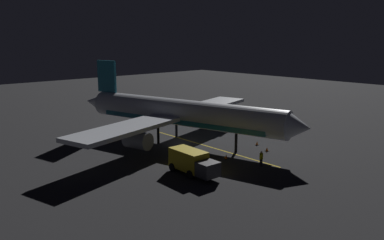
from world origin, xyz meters
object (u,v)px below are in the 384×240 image
ground_crew_worker (261,159)px  traffic_cone_near_left (267,149)px  airliner (178,114)px  catering_truck (225,119)px  baggage_truck (192,162)px  traffic_cone_under_wing (226,157)px  traffic_cone_near_right (257,143)px

ground_crew_worker → traffic_cone_near_left: size_ratio=3.16×
airliner → catering_truck: size_ratio=5.84×
catering_truck → traffic_cone_near_left: (6.09, 12.92, -1.05)m
catering_truck → traffic_cone_near_left: bearing=64.8°
airliner → baggage_truck: size_ratio=5.80×
baggage_truck → airliner: bearing=-124.2°
traffic_cone_under_wing → airliner: bearing=-94.5°
traffic_cone_near_left → catering_truck: bearing=-115.2°
airliner → traffic_cone_near_left: airliner is taller
baggage_truck → traffic_cone_near_left: baggage_truck is taller
traffic_cone_near_right → airliner: bearing=-50.9°
ground_crew_worker → traffic_cone_near_left: bearing=-149.2°
airliner → catering_truck: (-11.52, -1.93, -2.72)m
baggage_truck → traffic_cone_near_right: baggage_truck is taller
ground_crew_worker → traffic_cone_under_wing: size_ratio=3.16×
traffic_cone_under_wing → traffic_cone_near_left: bearing=167.9°
airliner → traffic_cone_near_right: bearing=129.1°
airliner → traffic_cone_near_right: 11.38m
catering_truck → traffic_cone_under_wing: (12.28, 11.59, -1.05)m
baggage_truck → catering_truck: 22.82m
baggage_truck → catering_truck: catering_truck is taller
ground_crew_worker → traffic_cone_near_right: 8.88m
baggage_truck → traffic_cone_under_wing: baggage_truck is taller
catering_truck → ground_crew_worker: 19.74m
traffic_cone_near_right → catering_truck: bearing=-114.8°
traffic_cone_near_right → traffic_cone_under_wing: (7.54, 1.32, 0.00)m
baggage_truck → traffic_cone_near_left: (-12.81, 0.13, -1.05)m
traffic_cone_near_left → traffic_cone_under_wing: bearing=-12.1°
baggage_truck → traffic_cone_near_right: (-14.16, -2.51, -1.05)m
traffic_cone_near_right → ground_crew_worker: bearing=41.1°
airliner → baggage_truck: 13.40m
baggage_truck → ground_crew_worker: (-7.48, 3.31, -0.41)m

